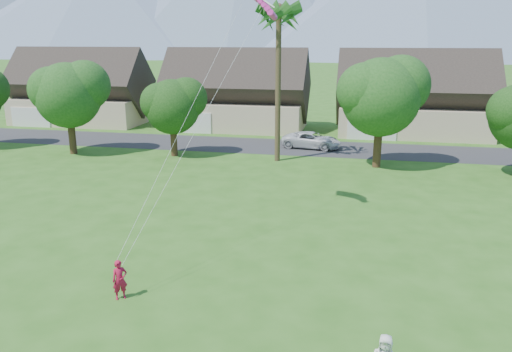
# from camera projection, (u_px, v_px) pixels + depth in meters

# --- Properties ---
(street) EXTENTS (90.00, 7.00, 0.01)m
(street) POSITION_uv_depth(u_px,v_px,m) (308.00, 148.00, 46.19)
(street) COLOR #2D2D30
(street) RESTS_ON ground
(kite_flyer) EXTENTS (0.69, 0.66, 1.59)m
(kite_flyer) POSITION_uv_depth(u_px,v_px,m) (120.00, 280.00, 19.27)
(kite_flyer) COLOR #AF1435
(kite_flyer) RESTS_ON ground
(parked_car) EXTENTS (5.65, 3.24, 1.48)m
(parked_car) POSITION_uv_depth(u_px,v_px,m) (311.00, 140.00, 45.93)
(parked_car) COLOR silver
(parked_car) RESTS_ON ground
(houses_row) EXTENTS (72.75, 8.19, 8.86)m
(houses_row) POSITION_uv_depth(u_px,v_px,m) (322.00, 99.00, 53.67)
(houses_row) COLOR beige
(houses_row) RESTS_ON ground
(tree_row) EXTENTS (62.27, 6.67, 8.45)m
(tree_row) POSITION_uv_depth(u_px,v_px,m) (287.00, 103.00, 39.36)
(tree_row) COLOR #47301C
(tree_row) RESTS_ON ground
(fan_palm) EXTENTS (3.00, 3.00, 13.80)m
(fan_palm) POSITION_uv_depth(u_px,v_px,m) (279.00, 11.00, 38.23)
(fan_palm) COLOR #4C3D26
(fan_palm) RESTS_ON ground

